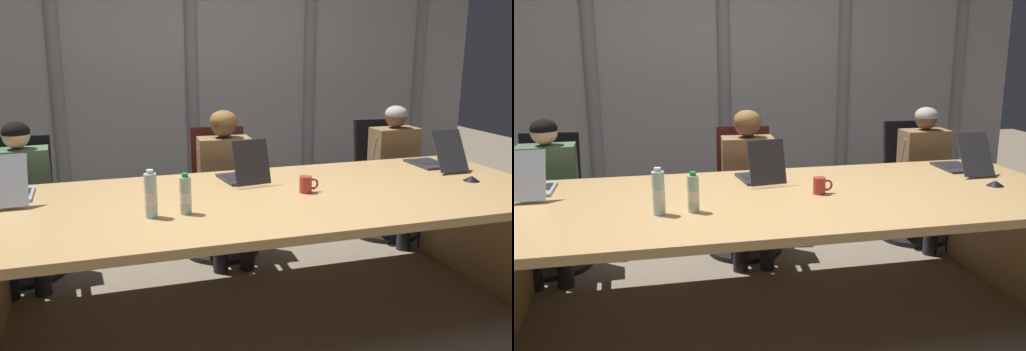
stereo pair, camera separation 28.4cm
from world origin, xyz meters
TOP-DOWN VIEW (x-y plane):
  - ground_plane at (0.00, 0.00)m, footprint 12.26×12.26m
  - conference_table at (0.00, 0.00)m, footprint 3.68×1.43m
  - curtain_backdrop at (-0.00, 2.26)m, footprint 6.13×0.17m
  - laptop_left_end at (-1.45, 0.37)m, footprint 0.23×0.47m
  - laptop_left_mid at (-0.02, 0.38)m, footprint 0.29×0.42m
  - laptop_center at (1.45, 0.36)m, footprint 0.23×0.49m
  - office_chair_left_end at (-1.50, 1.09)m, footprint 0.60×0.60m
  - office_chair_left_mid at (-0.01, 1.09)m, footprint 0.60×0.61m
  - office_chair_center at (1.47, 1.09)m, footprint 0.60×0.60m
  - person_left_end at (-1.46, 0.93)m, footprint 0.42×0.56m
  - person_left_mid at (0.00, 0.93)m, footprint 0.44×0.57m
  - person_center at (1.51, 0.93)m, footprint 0.40×0.55m
  - water_bottle_primary at (-0.70, -0.21)m, footprint 0.07×0.07m
  - water_bottle_secondary at (-0.52, -0.20)m, footprint 0.07×0.07m
  - coffee_mug_near at (0.27, 0.00)m, footprint 0.12×0.08m
  - conference_mic_left_side at (1.44, -0.07)m, footprint 0.11×0.11m

SIDE VIEW (x-z plane):
  - ground_plane at x=0.00m, z-range 0.00..0.00m
  - office_chair_center at x=1.47m, z-range -0.12..0.86m
  - office_chair_left_mid at x=-0.01m, z-range -0.13..0.86m
  - office_chair_left_end at x=-1.50m, z-range -0.13..0.86m
  - conference_table at x=0.00m, z-range 0.22..0.97m
  - person_left_end at x=-1.46m, z-range 0.08..1.20m
  - person_center at x=1.51m, z-range 0.08..1.21m
  - person_left_mid at x=0.00m, z-range 0.09..1.24m
  - conference_mic_left_side at x=1.44m, z-range 0.75..0.78m
  - coffee_mug_near at x=0.27m, z-range 0.75..0.85m
  - laptop_center at x=1.45m, z-range 0.66..0.95m
  - laptop_left_end at x=-1.45m, z-range 0.66..0.95m
  - laptop_left_mid at x=-0.02m, z-range 0.66..0.95m
  - water_bottle_secondary at x=-0.52m, z-range 0.74..0.96m
  - water_bottle_primary at x=-0.70m, z-range 0.74..1.00m
  - curtain_backdrop at x=0.00m, z-range 0.00..2.62m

